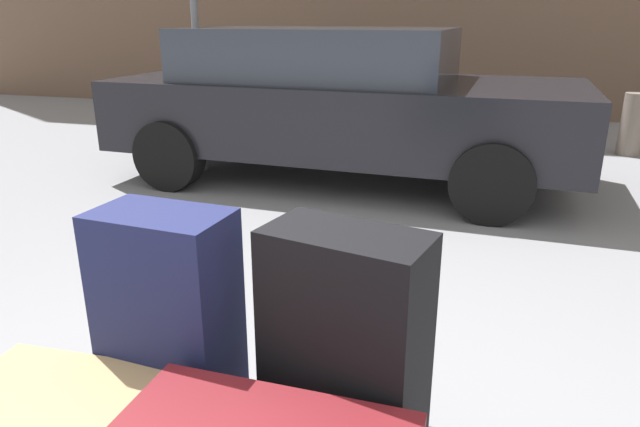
{
  "coord_description": "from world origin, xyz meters",
  "views": [
    {
      "loc": [
        0.68,
        -1.09,
        1.52
      ],
      "look_at": [
        0.0,
        1.2,
        0.69
      ],
      "focal_mm": 32.0,
      "sensor_mm": 36.0,
      "label": 1
    }
  ],
  "objects_px": {
    "suitcase_navy_front_right": "(169,319)",
    "suitcase_black_front_left": "(345,347)",
    "bollard_kerb_near": "(633,124)",
    "no_parking_sign": "(195,19)",
    "parked_car": "(339,101)"
  },
  "relations": [
    {
      "from": "bollard_kerb_near",
      "to": "no_parking_sign",
      "type": "xyz_separation_m",
      "value": [
        -4.39,
        -2.02,
        1.14
      ]
    },
    {
      "from": "suitcase_black_front_left",
      "to": "no_parking_sign",
      "type": "bearing_deg",
      "value": 135.17
    },
    {
      "from": "suitcase_navy_front_right",
      "to": "no_parking_sign",
      "type": "distance_m",
      "value": 4.44
    },
    {
      "from": "suitcase_black_front_left",
      "to": "no_parking_sign",
      "type": "distance_m",
      "value": 4.71
    },
    {
      "from": "bollard_kerb_near",
      "to": "no_parking_sign",
      "type": "relative_size",
      "value": 0.29
    },
    {
      "from": "parked_car",
      "to": "bollard_kerb_near",
      "type": "xyz_separation_m",
      "value": [
        2.97,
        1.94,
        -0.41
      ]
    },
    {
      "from": "suitcase_navy_front_right",
      "to": "no_parking_sign",
      "type": "height_order",
      "value": "no_parking_sign"
    },
    {
      "from": "suitcase_navy_front_right",
      "to": "suitcase_black_front_left",
      "type": "relative_size",
      "value": 1.0
    },
    {
      "from": "no_parking_sign",
      "to": "suitcase_navy_front_right",
      "type": "bearing_deg",
      "value": -63.48
    },
    {
      "from": "parked_car",
      "to": "no_parking_sign",
      "type": "relative_size",
      "value": 1.8
    },
    {
      "from": "suitcase_navy_front_right",
      "to": "parked_car",
      "type": "xyz_separation_m",
      "value": [
        -0.52,
        3.98,
        0.09
      ]
    },
    {
      "from": "suitcase_navy_front_right",
      "to": "parked_car",
      "type": "distance_m",
      "value": 4.02
    },
    {
      "from": "suitcase_navy_front_right",
      "to": "bollard_kerb_near",
      "type": "height_order",
      "value": "suitcase_navy_front_right"
    },
    {
      "from": "bollard_kerb_near",
      "to": "suitcase_black_front_left",
      "type": "bearing_deg",
      "value": -107.83
    },
    {
      "from": "no_parking_sign",
      "to": "suitcase_black_front_left",
      "type": "bearing_deg",
      "value": -57.54
    }
  ]
}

